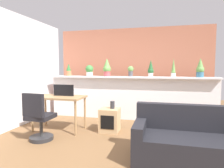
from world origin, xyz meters
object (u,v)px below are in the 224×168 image
Objects in this scene: potted_plant_1 at (89,70)px; potted_plant_4 at (151,69)px; couch at (189,143)px; tv_monitor at (64,90)px; potted_plant_3 at (131,71)px; potted_plant_5 at (173,69)px; desk at (59,100)px; potted_plant_6 at (200,68)px; potted_plant_0 at (69,70)px; side_cube_shelf at (110,120)px; vase_on_shelf at (112,105)px; office_chair at (39,120)px; potted_plant_2 at (107,68)px.

potted_plant_4 reaches higher than potted_plant_1.
couch is (2.30, -2.08, -1.02)m from potted_plant_1.
potted_plant_4 is 0.90× the size of tv_monitor.
potted_plant_1 is at bearing 179.85° from potted_plant_3.
potted_plant_5 is 2.83m from desk.
potted_plant_6 is 2.39m from couch.
desk is (0.39, -1.26, -0.63)m from potted_plant_0.
potted_plant_4 is at bearing -0.55° from potted_plant_1.
potted_plant_5 is at bearing 27.41° from desk.
potted_plant_5 is 0.61m from potted_plant_6.
potted_plant_5 is 2.05m from side_cube_shelf.
potted_plant_0 is 0.72× the size of tv_monitor.
potted_plant_5 is at bearing 1.21° from potted_plant_1.
couch is (2.94, -2.12, -1.02)m from potted_plant_0.
potted_plant_1 is 0.60× the size of side_cube_shelf.
potted_plant_1 is at bearing -178.79° from potted_plant_5.
couch is at bearing -36.73° from vase_on_shelf.
desk is 2.72m from couch.
office_chair is at bearing -143.35° from side_cube_shelf.
potted_plant_4 is (1.65, -0.02, 0.04)m from potted_plant_1.
potted_plant_1 is 1.56m from vase_on_shelf.
potted_plant_4 reaches higher than couch.
tv_monitor is at bearing -148.29° from potted_plant_4.
desk is 0.73m from office_chair.
potted_plant_0 is 0.64m from potted_plant_1.
potted_plant_5 is (1.70, 0.02, -0.03)m from potted_plant_2.
potted_plant_0 reaches higher than potted_plant_3.
potted_plant_6 is (0.60, -0.05, 0.02)m from potted_plant_5.
potted_plant_2 is at bearing 177.80° from potted_plant_3.
potted_plant_5 reaches higher than potted_plant_6.
side_cube_shelf is (1.10, 0.18, -0.42)m from desk.
potted_plant_0 is at bearing 144.19° from couch.
side_cube_shelf is at bearing -36.15° from potted_plant_0.
potted_plant_5 is 0.30× the size of couch.
potted_plant_3 is 1.06m from potted_plant_5.
potted_plant_4 is at bearing 52.25° from side_cube_shelf.
potted_plant_3 is (1.78, -0.05, -0.00)m from potted_plant_0.
potted_plant_0 reaches higher than side_cube_shelf.
desk is at bearing -138.66° from potted_plant_3.
side_cube_shelf is 1.79m from couch.
tv_monitor is (-0.67, -1.16, -0.50)m from potted_plant_2.
couch is (2.59, -0.19, -0.11)m from office_chair.
potted_plant_5 reaches higher than desk.
desk is 2.20× the size of side_cube_shelf.
potted_plant_6 is (2.80, -0.00, 0.05)m from potted_plant_1.
desk is 1.17m from vase_on_shelf.
potted_plant_2 is 1.03× the size of potted_plant_5.
potted_plant_3 is at bearing 41.34° from desk.
potted_plant_4 reaches higher than vase_on_shelf.
tv_monitor reaches higher than desk.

